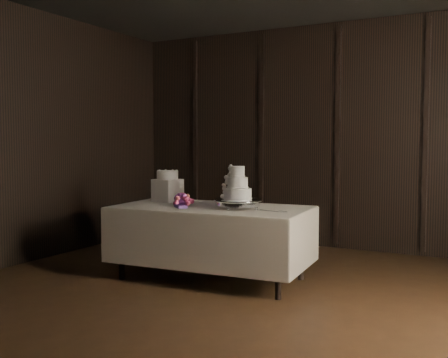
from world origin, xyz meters
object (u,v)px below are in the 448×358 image
at_px(cake_stand, 238,204).
at_px(small_cake, 168,175).
at_px(display_table, 211,240).
at_px(bouquet, 183,201).
at_px(wedding_cake, 235,186).
at_px(box_pedestal, 168,190).

xyz_separation_m(cake_stand, small_cake, (-0.97, 0.19, 0.25)).
relative_size(display_table, bouquet, 5.54).
bearing_deg(small_cake, cake_stand, -10.88).
height_order(display_table, wedding_cake, wedding_cake).
xyz_separation_m(display_table, cake_stand, (0.31, -0.00, 0.39)).
distance_m(bouquet, small_cake, 0.53).
bearing_deg(box_pedestal, small_cake, 0.00).
distance_m(wedding_cake, box_pedestal, 0.97).
height_order(display_table, small_cake, small_cake).
distance_m(bouquet, box_pedestal, 0.48).
relative_size(wedding_cake, box_pedestal, 1.28).
bearing_deg(small_cake, wedding_cake, -11.97).
relative_size(display_table, small_cake, 8.64).
relative_size(cake_stand, wedding_cake, 1.45).
height_order(cake_stand, wedding_cake, wedding_cake).
relative_size(display_table, box_pedestal, 7.90).
bearing_deg(box_pedestal, wedding_cake, -11.97).
distance_m(display_table, cake_stand, 0.49).
height_order(cake_stand, small_cake, small_cake).
height_order(wedding_cake, small_cake, wedding_cake).
relative_size(wedding_cake, bouquet, 0.90).
relative_size(bouquet, box_pedestal, 1.43).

